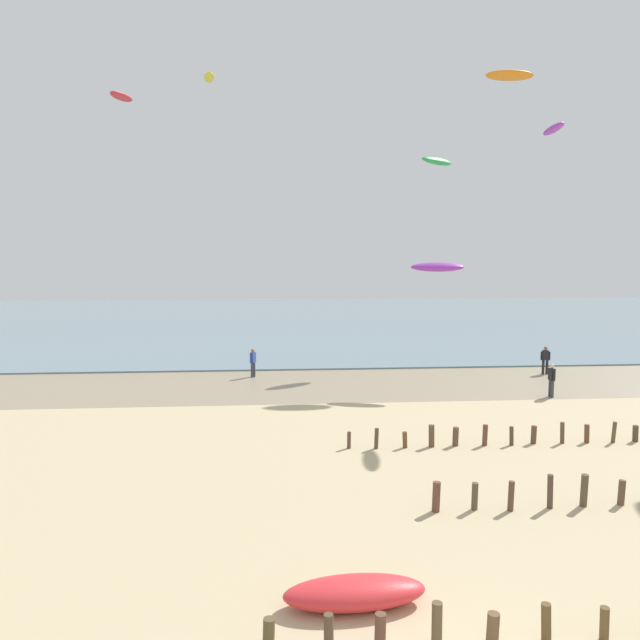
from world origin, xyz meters
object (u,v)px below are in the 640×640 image
(kite_aloft_0, at_px, (121,97))
(kite_aloft_1, at_px, (510,75))
(person_mid_beach, at_px, (552,379))
(grounded_kite, at_px, (355,593))
(person_nearest_camera, at_px, (545,359))
(kite_aloft_6, at_px, (437,267))
(kite_aloft_7, at_px, (437,161))
(person_left_flank, at_px, (253,362))
(kite_aloft_2, at_px, (209,77))
(kite_aloft_3, at_px, (554,129))

(kite_aloft_0, relative_size, kite_aloft_1, 0.90)
(person_mid_beach, relative_size, grounded_kite, 0.59)
(person_nearest_camera, bearing_deg, kite_aloft_6, -159.90)
(kite_aloft_6, distance_m, kite_aloft_7, 11.76)
(person_left_flank, height_order, kite_aloft_2, kite_aloft_2)
(person_mid_beach, distance_m, person_left_flank, 16.56)
(person_nearest_camera, relative_size, person_left_flank, 1.00)
(person_nearest_camera, xyz_separation_m, kite_aloft_2, (-21.42, 14.44, 20.44))
(grounded_kite, height_order, kite_aloft_1, kite_aloft_1)
(person_mid_beach, height_order, grounded_kite, person_mid_beach)
(kite_aloft_6, xyz_separation_m, kite_aloft_7, (2.38, 9.02, 7.17))
(grounded_kite, xyz_separation_m, kite_aloft_1, (14.08, 28.03, 18.77))
(kite_aloft_0, xyz_separation_m, kite_aloft_6, (21.69, -21.62, -14.34))
(person_nearest_camera, relative_size, kite_aloft_0, 0.59)
(kite_aloft_1, height_order, kite_aloft_7, kite_aloft_1)
(person_mid_beach, relative_size, kite_aloft_2, 0.70)
(person_nearest_camera, relative_size, grounded_kite, 0.59)
(person_mid_beach, bearing_deg, kite_aloft_6, 148.05)
(person_mid_beach, relative_size, person_left_flank, 1.00)
(kite_aloft_1, bearing_deg, kite_aloft_6, 50.13)
(kite_aloft_0, height_order, kite_aloft_1, kite_aloft_0)
(kite_aloft_3, bearing_deg, person_left_flank, 71.55)
(kite_aloft_6, bearing_deg, kite_aloft_3, -26.53)
(kite_aloft_3, bearing_deg, kite_aloft_7, 16.62)
(kite_aloft_3, xyz_separation_m, kite_aloft_7, (-2.04, 12.83, 0.61))
(grounded_kite, xyz_separation_m, kite_aloft_6, (7.35, 20.53, 6.27))
(person_left_flank, height_order, kite_aloft_3, kite_aloft_3)
(person_nearest_camera, xyz_separation_m, person_mid_beach, (-2.51, -5.98, 0.00))
(person_nearest_camera, bearing_deg, kite_aloft_3, -115.90)
(kite_aloft_1, height_order, kite_aloft_6, kite_aloft_1)
(kite_aloft_0, bearing_deg, person_mid_beach, -110.61)
(person_nearest_camera, height_order, kite_aloft_7, kite_aloft_7)
(person_mid_beach, height_order, kite_aloft_6, kite_aloft_6)
(person_nearest_camera, distance_m, grounded_kite, 27.72)
(kite_aloft_2, bearing_deg, kite_aloft_0, -131.50)
(kite_aloft_0, distance_m, kite_aloft_1, 31.79)
(kite_aloft_3, relative_size, kite_aloft_7, 0.73)
(grounded_kite, relative_size, kite_aloft_3, 1.31)
(kite_aloft_3, bearing_deg, kite_aloft_6, 56.79)
(person_nearest_camera, distance_m, kite_aloft_7, 15.18)
(kite_aloft_2, xyz_separation_m, kite_aloft_7, (16.17, -8.21, -7.63))
(grounded_kite, height_order, kite_aloft_6, kite_aloft_6)
(person_mid_beach, bearing_deg, kite_aloft_3, -137.89)
(person_mid_beach, height_order, kite_aloft_3, kite_aloft_3)
(kite_aloft_6, relative_size, kite_aloft_7, 0.95)
(person_nearest_camera, relative_size, kite_aloft_1, 0.53)
(person_nearest_camera, height_order, grounded_kite, person_nearest_camera)
(kite_aloft_6, bearing_deg, grounded_kite, -95.44)
(kite_aloft_0, relative_size, kite_aloft_3, 1.32)
(kite_aloft_3, distance_m, kite_aloft_7, 13.01)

